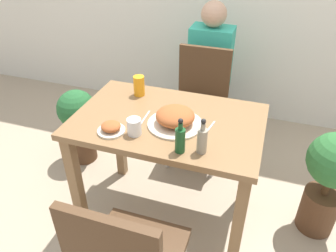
{
  "coord_description": "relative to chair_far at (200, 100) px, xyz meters",
  "views": [
    {
      "loc": [
        0.48,
        -1.45,
        1.74
      ],
      "look_at": [
        0.0,
        0.0,
        0.72
      ],
      "focal_mm": 35.0,
      "sensor_mm": 36.0,
      "label": 1
    }
  ],
  "objects": [
    {
      "name": "potted_plant_left",
      "position": [
        -0.87,
        -0.37,
        -0.13
      ],
      "size": [
        0.3,
        0.3,
        0.62
      ],
      "color": "#51331E",
      "rests_on": "ground_plane"
    },
    {
      "name": "juice_glass",
      "position": [
        -0.27,
        -0.52,
        0.33
      ],
      "size": [
        0.07,
        0.07,
        0.12
      ],
      "color": "orange",
      "rests_on": "dining_table"
    },
    {
      "name": "side_plate",
      "position": [
        -0.26,
        -0.94,
        0.29
      ],
      "size": [
        0.15,
        0.15,
        0.06
      ],
      "color": "beige",
      "rests_on": "dining_table"
    },
    {
      "name": "food_plate",
      "position": [
        0.04,
        -0.77,
        0.31
      ],
      "size": [
        0.3,
        0.3,
        0.1
      ],
      "color": "beige",
      "rests_on": "dining_table"
    },
    {
      "name": "sauce_bottle",
      "position": [
        0.13,
        -0.98,
        0.34
      ],
      "size": [
        0.05,
        0.05,
        0.18
      ],
      "color": "#194C23",
      "rests_on": "dining_table"
    },
    {
      "name": "spoon_utensil",
      "position": [
        0.22,
        -0.77,
        0.27
      ],
      "size": [
        0.04,
        0.19,
        0.0
      ],
      "rotation": [
        0.0,
        0.0,
        1.4
      ],
      "color": "silver",
      "rests_on": "dining_table"
    },
    {
      "name": "drink_cup",
      "position": [
        -0.13,
        -0.92,
        0.31
      ],
      "size": [
        0.07,
        0.07,
        0.09
      ],
      "color": "white",
      "rests_on": "dining_table"
    },
    {
      "name": "potted_plant_right",
      "position": [
        0.92,
        -0.52,
        -0.07
      ],
      "size": [
        0.33,
        0.33,
        0.72
      ],
      "color": "#51331E",
      "rests_on": "ground_plane"
    },
    {
      "name": "dining_table",
      "position": [
        -0.02,
        -0.72,
        0.14
      ],
      "size": [
        1.05,
        0.68,
        0.77
      ],
      "color": "olive",
      "rests_on": "ground_plane"
    },
    {
      "name": "fork_utensil",
      "position": [
        -0.14,
        -0.77,
        0.27
      ],
      "size": [
        0.01,
        0.17,
        0.0
      ],
      "rotation": [
        0.0,
        0.0,
        1.59
      ],
      "color": "silver",
      "rests_on": "dining_table"
    },
    {
      "name": "chair_far",
      "position": [
        0.0,
        0.0,
        0.0
      ],
      "size": [
        0.42,
        0.42,
        0.89
      ],
      "color": "#4C331E",
      "rests_on": "ground_plane"
    },
    {
      "name": "person_figure",
      "position": [
        -0.01,
        0.36,
        0.08
      ],
      "size": [
        0.34,
        0.22,
        1.17
      ],
      "color": "#2D3347",
      "rests_on": "ground_plane"
    },
    {
      "name": "ground_plane",
      "position": [
        -0.02,
        -0.72,
        -0.5
      ],
      "size": [
        16.0,
        16.0,
        0.0
      ],
      "primitive_type": "plane",
      "color": "tan"
    },
    {
      "name": "condiment_bottle",
      "position": [
        0.23,
        -0.95,
        0.34
      ],
      "size": [
        0.05,
        0.05,
        0.18
      ],
      "color": "gray",
      "rests_on": "dining_table"
    }
  ]
}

